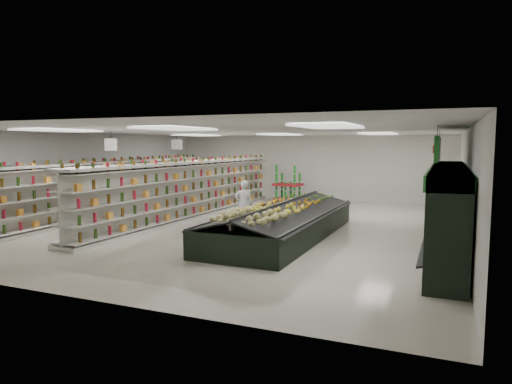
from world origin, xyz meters
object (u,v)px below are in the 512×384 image
at_px(shopper_main, 244,205).
at_px(gondola_center, 192,192).
at_px(produce_island, 283,221).
at_px(soda_endcap, 288,186).
at_px(shopper_background, 220,184).
at_px(gondola_left, 115,190).

bearing_deg(shopper_main, gondola_center, -62.56).
distance_m(gondola_center, shopper_main, 3.17).
relative_size(produce_island, soda_endcap, 4.37).
height_order(produce_island, shopper_background, shopper_background).
bearing_deg(soda_endcap, shopper_main, -83.08).
height_order(gondola_left, shopper_background, gondola_left).
relative_size(soda_endcap, shopper_background, 0.92).
xyz_separation_m(gondola_center, shopper_main, (2.81, -1.46, -0.17)).
distance_m(gondola_left, produce_island, 7.75).
bearing_deg(produce_island, gondola_center, 154.25).
distance_m(produce_island, shopper_main, 1.75).
distance_m(gondola_left, shopper_background, 5.29).
bearing_deg(soda_endcap, gondola_center, -109.65).
height_order(gondola_center, shopper_background, gondola_center).
bearing_deg(soda_endcap, produce_island, -72.31).
bearing_deg(soda_endcap, gondola_left, -130.28).
relative_size(gondola_left, shopper_background, 6.90).
distance_m(produce_island, soda_endcap, 8.02).
height_order(soda_endcap, shopper_main, soda_endcap).
bearing_deg(shopper_background, produce_island, -147.45).
height_order(gondola_left, shopper_main, gondola_left).
bearing_deg(produce_island, soda_endcap, 107.69).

